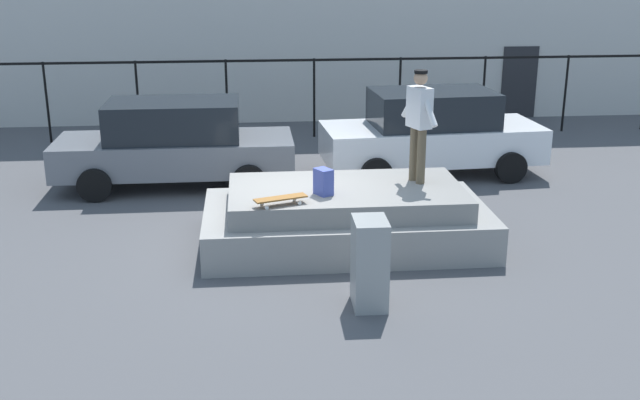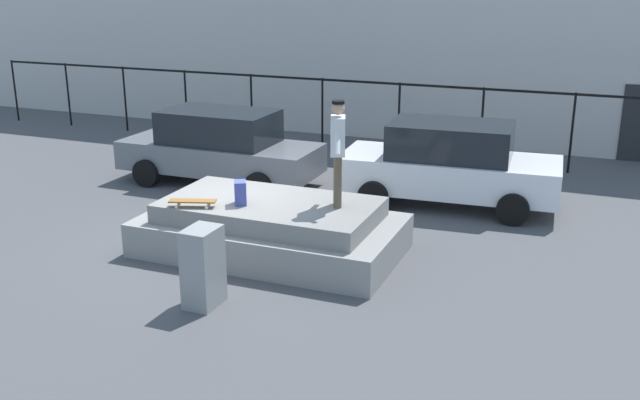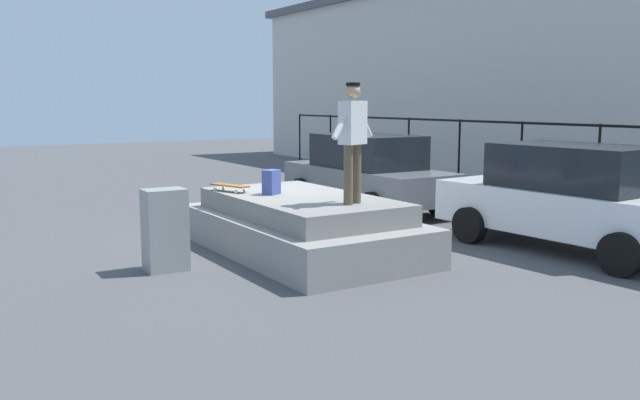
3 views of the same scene
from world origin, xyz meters
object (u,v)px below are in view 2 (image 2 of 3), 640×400
Objects in this scene: skateboard at (193,201)px; car_white_sedan_mid at (449,164)px; utility_box at (203,267)px; car_grey_sedan_near at (220,147)px; backpack at (240,193)px; skateboarder at (338,146)px.

car_white_sedan_mid is at bearing 54.05° from skateboard.
utility_box is (1.09, -1.53, -0.43)m from skateboard.
skateboard is 0.18× the size of car_grey_sedan_near.
backpack is 2.10m from utility_box.
car_white_sedan_mid is 3.84× the size of utility_box.
car_grey_sedan_near is (-2.58, 3.84, -0.27)m from backpack.
backpack is at bearing -56.03° from car_grey_sedan_near.
skateboarder reaches higher than backpack.
skateboarder reaches higher than car_white_sedan_mid.
skateboard is at bearing -156.21° from skateboarder.
car_grey_sedan_near is 1.01× the size of car_white_sedan_mid.
skateboard is 0.18× the size of car_white_sedan_mid.
car_white_sedan_mid reaches higher than utility_box.
skateboarder reaches higher than skateboard.
utility_box reaches higher than skateboard.
backpack is 0.09× the size of car_grey_sedan_near.
backpack is at bearing -160.95° from skateboarder.
skateboarder reaches higher than utility_box.
utility_box is (-1.16, -2.53, -1.39)m from skateboarder.
car_white_sedan_mid is (5.29, 0.39, 0.02)m from car_grey_sedan_near.
skateboarder is 0.39× the size of car_white_sedan_mid.
skateboarder is at bearing 23.79° from skateboard.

